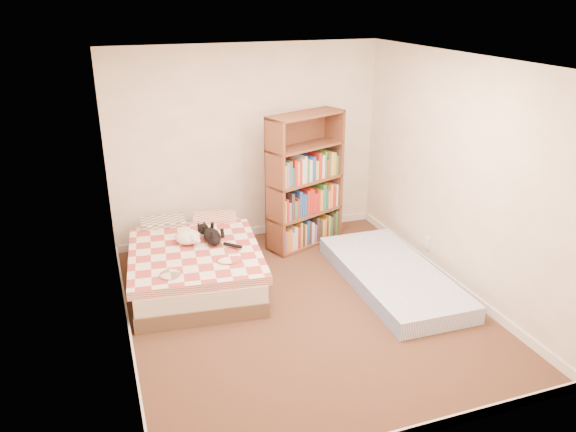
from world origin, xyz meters
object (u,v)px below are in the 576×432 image
object	(u,v)px
bookshelf	(304,199)
black_cat	(212,235)
bed	(195,262)
floor_mattress	(392,276)
white_dog	(189,237)

from	to	relation	value
bookshelf	black_cat	bearing A→B (deg)	-178.92
bed	black_cat	world-z (taller)	black_cat
bed	floor_mattress	size ratio (longest dim) A/B	0.97
bed	white_dog	xyz separation A→B (m)	(-0.04, 0.04, 0.30)
bookshelf	white_dog	distance (m)	1.67
bed	bookshelf	distance (m)	1.68
bed	floor_mattress	bearing A→B (deg)	-15.16
bed	white_dog	world-z (taller)	white_dog
bookshelf	white_dog	world-z (taller)	bookshelf
bed	floor_mattress	world-z (taller)	bed
floor_mattress	bookshelf	bearing A→B (deg)	112.43
bookshelf	bed	bearing A→B (deg)	178.97
bed	bookshelf	size ratio (longest dim) A/B	1.18
floor_mattress	white_dog	distance (m)	2.32
floor_mattress	white_dog	xyz separation A→B (m)	(-2.11, 0.85, 0.44)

